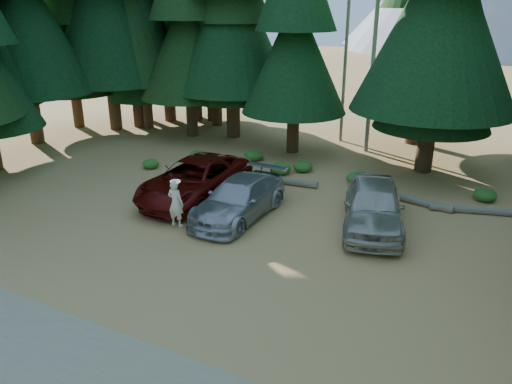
% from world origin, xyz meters
% --- Properties ---
extents(ground, '(160.00, 160.00, 0.00)m').
position_xyz_m(ground, '(0.00, 0.00, 0.00)').
color(ground, tan).
rests_on(ground, ground).
extents(gravel_strip, '(26.00, 3.50, 0.01)m').
position_xyz_m(gravel_strip, '(0.00, -6.50, 0.01)').
color(gravel_strip, gray).
rests_on(gravel_strip, ground).
extents(forest_belt_north, '(36.00, 7.00, 22.00)m').
position_xyz_m(forest_belt_north, '(0.00, 15.00, 0.00)').
color(forest_belt_north, black).
rests_on(forest_belt_north, ground).
extents(forest_belt_west, '(6.00, 22.00, 22.00)m').
position_xyz_m(forest_belt_west, '(-15.50, 4.00, 0.00)').
color(forest_belt_west, black).
rests_on(forest_belt_west, ground).
extents(snag_front, '(0.24, 0.24, 12.00)m').
position_xyz_m(snag_front, '(0.80, 14.50, 6.00)').
color(snag_front, '#74685C').
rests_on(snag_front, ground).
extents(snag_back, '(0.20, 0.20, 10.00)m').
position_xyz_m(snag_back, '(-1.20, 16.00, 5.00)').
color(snag_back, '#74685C').
rests_on(snag_back, ground).
extents(red_pickup, '(2.97, 6.21, 1.71)m').
position_xyz_m(red_pickup, '(-3.72, 3.98, 0.85)').
color(red_pickup, '#570A07').
rests_on(red_pickup, ground).
extents(silver_minivan_center, '(2.19, 5.21, 1.50)m').
position_xyz_m(silver_minivan_center, '(-1.09, 3.12, 0.75)').
color(silver_minivan_center, '#A9ACB1').
rests_on(silver_minivan_center, ground).
extents(silver_minivan_right, '(3.49, 5.67, 1.80)m').
position_xyz_m(silver_minivan_right, '(3.84, 4.49, 0.90)').
color(silver_minivan_right, '#B0AB9C').
rests_on(silver_minivan_right, ground).
extents(frisbee_player, '(0.62, 0.44, 1.69)m').
position_xyz_m(frisbee_player, '(-2.01, 0.28, 1.43)').
color(frisbee_player, beige).
rests_on(frisbee_player, ground).
extents(log_left, '(4.42, 0.76, 0.32)m').
position_xyz_m(log_left, '(-1.66, 7.27, 0.16)').
color(log_left, '#74685C').
rests_on(log_left, ground).
extents(log_mid, '(3.60, 1.07, 0.30)m').
position_xyz_m(log_mid, '(4.63, 7.67, 0.15)').
color(log_mid, '#74685C').
rests_on(log_mid, ground).
extents(log_right, '(4.40, 1.46, 0.29)m').
position_xyz_m(log_right, '(7.65, 7.86, 0.14)').
color(log_right, '#74685C').
rests_on(log_right, ground).
extents(shrub_far_left, '(1.01, 1.01, 0.55)m').
position_xyz_m(shrub_far_left, '(-4.03, 9.98, 0.28)').
color(shrub_far_left, '#255A1B').
rests_on(shrub_far_left, ground).
extents(shrub_left, '(1.02, 1.02, 0.56)m').
position_xyz_m(shrub_left, '(-6.61, 8.52, 0.28)').
color(shrub_left, '#255A1B').
rests_on(shrub_left, ground).
extents(shrub_center_left, '(1.03, 1.03, 0.57)m').
position_xyz_m(shrub_center_left, '(-1.81, 8.60, 0.28)').
color(shrub_center_left, '#255A1B').
rests_on(shrub_center_left, ground).
extents(shrub_center_right, '(0.96, 0.96, 0.53)m').
position_xyz_m(shrub_center_right, '(-0.98, 9.45, 0.26)').
color(shrub_center_right, '#255A1B').
rests_on(shrub_center_right, ground).
extents(shrub_right, '(1.19, 1.19, 0.66)m').
position_xyz_m(shrub_right, '(2.10, 8.76, 0.33)').
color(shrub_right, '#255A1B').
rests_on(shrub_right, ground).
extents(shrub_far_right, '(0.97, 0.97, 0.53)m').
position_xyz_m(shrub_far_right, '(7.39, 9.40, 0.27)').
color(shrub_far_right, '#255A1B').
rests_on(shrub_far_right, ground).
extents(shrub_edge_west, '(0.85, 0.85, 0.47)m').
position_xyz_m(shrub_edge_west, '(-8.07, 6.39, 0.23)').
color(shrub_edge_west, '#255A1B').
rests_on(shrub_edge_west, ground).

